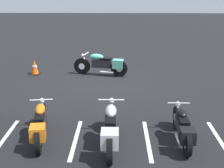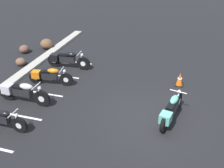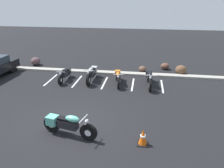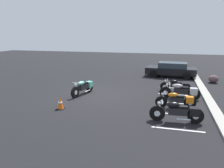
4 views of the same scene
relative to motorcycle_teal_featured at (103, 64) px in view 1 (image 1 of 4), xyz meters
name	(u,v)px [view 1 (image 1 of 4)]	position (x,y,z in m)	size (l,w,h in m)	color
ground	(105,80)	(-0.09, 0.69, -0.48)	(60.00, 60.00, 0.00)	black
motorcycle_teal_featured	(103,64)	(0.00, 0.00, 0.00)	(2.27, 0.83, 0.90)	black
parked_bike_0	(183,127)	(-2.17, 5.76, -0.06)	(0.56, 2.00, 0.79)	black
parked_bike_1	(111,128)	(-0.46, 5.99, 0.00)	(0.65, 2.32, 0.91)	black
parked_bike_2	(40,124)	(1.25, 5.71, -0.04)	(0.68, 2.08, 0.82)	black
traffic_cone	(35,67)	(2.91, -0.13, -0.19)	(0.40, 0.40, 0.63)	black
stall_line_0	(220,140)	(-3.13, 5.66, -0.48)	(0.10, 2.10, 0.00)	white
stall_line_1	(148,140)	(-1.36, 5.66, -0.48)	(0.10, 2.10, 0.00)	white
stall_line_2	(76,139)	(0.41, 5.66, -0.48)	(0.10, 2.10, 0.00)	white
stall_line_3	(5,138)	(2.18, 5.66, -0.48)	(0.10, 2.10, 0.00)	white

